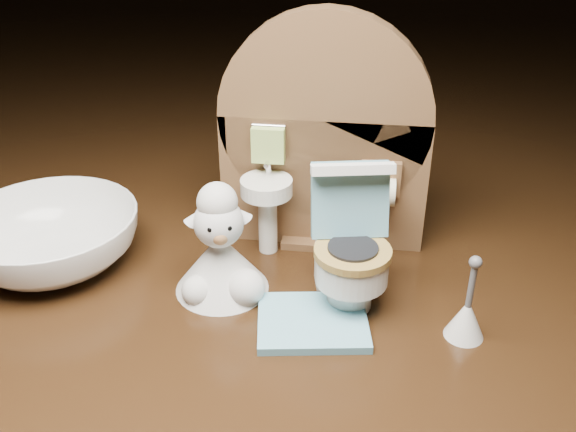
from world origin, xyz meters
TOP-DOWN VIEW (x-y plane):
  - backdrop_panel at (-0.00, 0.06)m, footprint 0.13×0.05m
  - toy_toilet at (0.02, 0.00)m, footprint 0.05×0.06m
  - bath_mat at (0.00, -0.03)m, footprint 0.07×0.06m
  - toilet_brush at (0.08, -0.02)m, footprint 0.02×0.02m
  - plush_lamb at (-0.05, 0.00)m, footprint 0.05×0.05m
  - ceramic_bowl at (-0.16, 0.01)m, footprint 0.14×0.14m

SIDE VIEW (x-z plane):
  - bath_mat at x=0.00m, z-range 0.00..0.00m
  - toilet_brush at x=0.08m, z-range -0.01..0.04m
  - ceramic_bowl at x=-0.16m, z-range 0.00..0.03m
  - plush_lamb at x=-0.05m, z-range -0.01..0.06m
  - toy_toilet at x=0.02m, z-range -0.01..0.07m
  - backdrop_panel at x=0.00m, z-range -0.01..0.14m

